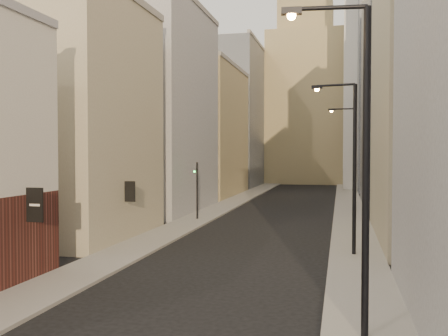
% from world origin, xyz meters
% --- Properties ---
extents(sidewalk_left, '(3.00, 140.00, 0.15)m').
position_xyz_m(sidewalk_left, '(-6.50, 55.00, 0.07)').
color(sidewalk_left, gray).
rests_on(sidewalk_left, ground).
extents(sidewalk_right, '(3.00, 140.00, 0.15)m').
position_xyz_m(sidewalk_right, '(6.50, 55.00, 0.07)').
color(sidewalk_right, gray).
rests_on(sidewalk_right, ground).
extents(left_bldg_beige, '(8.00, 12.00, 16.00)m').
position_xyz_m(left_bldg_beige, '(-12.00, 26.00, 8.00)').
color(left_bldg_beige, tan).
rests_on(left_bldg_beige, ground).
extents(left_bldg_grey, '(8.00, 16.00, 20.00)m').
position_xyz_m(left_bldg_grey, '(-12.00, 42.00, 10.00)').
color(left_bldg_grey, gray).
rests_on(left_bldg_grey, ground).
extents(left_bldg_tan, '(8.00, 18.00, 17.00)m').
position_xyz_m(left_bldg_tan, '(-12.00, 60.00, 8.50)').
color(left_bldg_tan, tan).
rests_on(left_bldg_tan, ground).
extents(left_bldg_wingrid, '(8.00, 20.00, 24.00)m').
position_xyz_m(left_bldg_wingrid, '(-12.00, 80.00, 12.00)').
color(left_bldg_wingrid, gray).
rests_on(left_bldg_wingrid, ground).
extents(right_bldg_beige, '(8.00, 16.00, 20.00)m').
position_xyz_m(right_bldg_beige, '(12.00, 30.00, 10.00)').
color(right_bldg_beige, tan).
rests_on(right_bldg_beige, ground).
extents(right_bldg_wingrid, '(8.00, 20.00, 26.00)m').
position_xyz_m(right_bldg_wingrid, '(12.00, 50.00, 13.00)').
color(right_bldg_wingrid, gray).
rests_on(right_bldg_wingrid, ground).
extents(highrise, '(21.00, 23.00, 51.20)m').
position_xyz_m(highrise, '(18.00, 78.00, 25.66)').
color(highrise, gray).
rests_on(highrise, ground).
extents(clock_tower, '(14.00, 14.00, 44.90)m').
position_xyz_m(clock_tower, '(-1.00, 92.00, 17.63)').
color(clock_tower, tan).
rests_on(clock_tower, ground).
extents(white_tower, '(8.00, 8.00, 41.50)m').
position_xyz_m(white_tower, '(10.00, 78.00, 18.61)').
color(white_tower, silver).
rests_on(white_tower, ground).
extents(streetlamp_near, '(2.72, 0.50, 10.38)m').
position_xyz_m(streetlamp_near, '(6.08, 10.77, 5.93)').
color(streetlamp_near, black).
rests_on(streetlamp_near, ground).
extents(streetlamp_mid, '(2.53, 0.65, 9.73)m').
position_xyz_m(streetlamp_mid, '(6.10, 23.78, 5.56)').
color(streetlamp_mid, black).
rests_on(streetlamp_mid, ground).
extents(streetlamp_far, '(2.71, 0.28, 10.35)m').
position_xyz_m(streetlamp_far, '(6.64, 47.42, 5.91)').
color(streetlamp_far, black).
rests_on(streetlamp_far, ground).
extents(traffic_light_left, '(0.56, 0.45, 5.00)m').
position_xyz_m(traffic_light_left, '(-6.38, 35.93, 3.37)').
color(traffic_light_left, black).
rests_on(traffic_light_left, ground).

